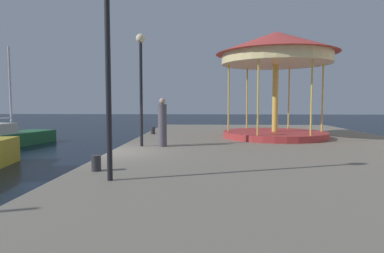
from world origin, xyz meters
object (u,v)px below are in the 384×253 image
sailboat_green (1,138)px  bollard_south (153,130)px  lamp_post_far_end (141,70)px  person_far_corner (162,124)px  carousel (276,59)px  lamp_post_mid_promenade (108,44)px  bollard_center (96,163)px

sailboat_green → bollard_south: (8.65, 0.03, 0.47)m
lamp_post_far_end → person_far_corner: bearing=-3.1°
carousel → bollard_south: 7.49m
carousel → lamp_post_far_end: 6.98m
lamp_post_far_end → person_far_corner: (0.84, -0.04, -2.11)m
sailboat_green → carousel: 15.64m
sailboat_green → lamp_post_mid_promenade: bearing=-48.7°
bollard_south → person_far_corner: 5.32m
bollard_center → person_far_corner: size_ratio=0.21×
lamp_post_mid_promenade → lamp_post_far_end: size_ratio=1.00×
bollard_center → sailboat_green: bearing=132.0°
bollard_south → person_far_corner: bearing=-76.4°
carousel → person_far_corner: size_ratio=3.07×
bollard_south → bollard_center: 9.85m
carousel → person_far_corner: carousel is taller
sailboat_green → lamp_post_mid_promenade: size_ratio=1.54×
carousel → bollard_south: bearing=166.2°
carousel → lamp_post_far_end: carousel is taller
lamp_post_far_end → bollard_center: lamp_post_far_end is taller
sailboat_green → lamp_post_far_end: (9.05, -5.05, 3.27)m
lamp_post_mid_promenade → person_far_corner: (0.40, 5.72, -2.10)m
sailboat_green → carousel: size_ratio=1.15×
bollard_south → person_far_corner: (1.24, -5.12, 0.70)m
lamp_post_far_end → bollard_south: bearing=94.4°
carousel → lamp_post_mid_promenade: carousel is taller
sailboat_green → person_far_corner: size_ratio=3.55×
sailboat_green → bollard_center: bearing=-48.0°
sailboat_green → lamp_post_far_end: size_ratio=1.54×
lamp_post_mid_promenade → bollard_center: bearing=123.2°
lamp_post_far_end → lamp_post_mid_promenade: bearing=-85.6°
bollard_south → lamp_post_far_end: bearing=-85.6°
carousel → sailboat_green: bearing=174.2°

